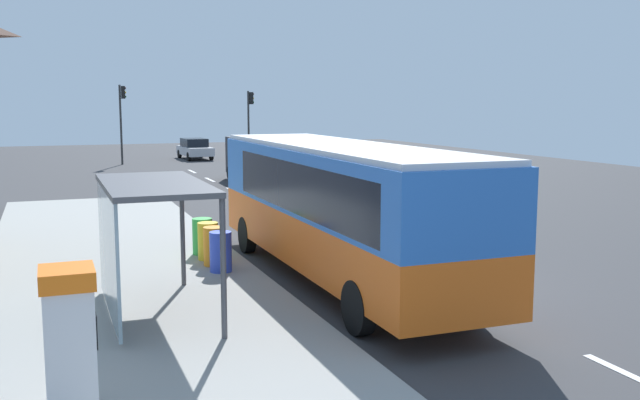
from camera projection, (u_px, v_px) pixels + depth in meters
The scene contains 21 objects.
ground_plane at pixel (256, 205), 29.13m from camera, with size 56.00×92.00×0.04m, color #38383A.
sidewalk_platform at pixel (127, 287), 15.75m from camera, with size 6.20×30.00×0.18m, color #999993.
lane_stripe_seg_0 at pixel (638, 379), 10.72m from camera, with size 0.16×2.20×0.01m, color silver.
lane_stripe_seg_1 at pixel (459, 296), 15.35m from camera, with size 0.16×2.20×0.01m, color silver.
lane_stripe_seg_2 at pixel (363, 251), 19.97m from camera, with size 0.16×2.20×0.01m, color silver.
lane_stripe_seg_3 at pixel (303, 223), 24.60m from camera, with size 0.16×2.20×0.01m, color silver.
lane_stripe_seg_4 at pixel (262, 204), 29.22m from camera, with size 0.16×2.20×0.01m, color silver.
lane_stripe_seg_5 at pixel (232, 190), 33.84m from camera, with size 0.16×2.20×0.01m, color silver.
lane_stripe_seg_6 at pixel (210, 180), 38.47m from camera, with size 0.16×2.20×0.01m, color silver.
lane_stripe_seg_7 at pixel (192, 171), 43.09m from camera, with size 0.16×2.20×0.01m, color silver.
bus at pixel (338, 203), 16.39m from camera, with size 2.55×11.01×3.21m.
white_van at pixel (255, 157), 37.06m from camera, with size 2.14×5.25×2.30m.
sedan_near at pixel (195, 148), 52.49m from camera, with size 2.01×4.48×1.52m.
ticket_machine at pixel (70, 342), 8.89m from camera, with size 0.66×0.76×1.94m.
recycling_bin_blue at pixel (221, 252), 16.76m from camera, with size 0.52×0.52×0.95m, color blue.
recycling_bin_orange at pixel (214, 246), 17.41m from camera, with size 0.52×0.52×0.95m, color orange.
recycling_bin_yellow at pixel (208, 241), 18.06m from camera, with size 0.52×0.52×0.95m, color yellow.
recycling_bin_green at pixel (202, 236), 18.70m from camera, with size 0.52×0.52×0.95m, color green.
traffic_light_near_side at pixel (250, 115), 49.83m from camera, with size 0.49×0.28×4.95m.
traffic_light_far_side at pixel (122, 112), 47.48m from camera, with size 0.49×0.28×5.32m.
bus_shelter at pixel (137, 214), 13.14m from camera, with size 1.80×4.00×2.50m.
Camera 1 is at (-7.91, -13.85, 4.14)m, focal length 39.95 mm.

